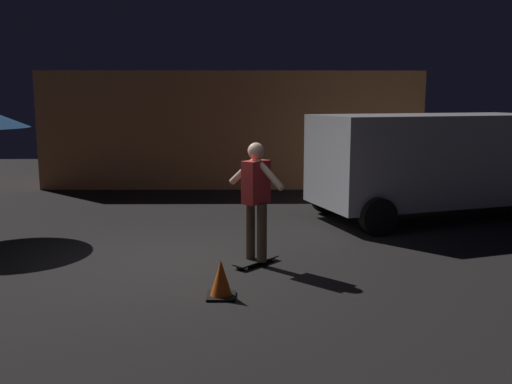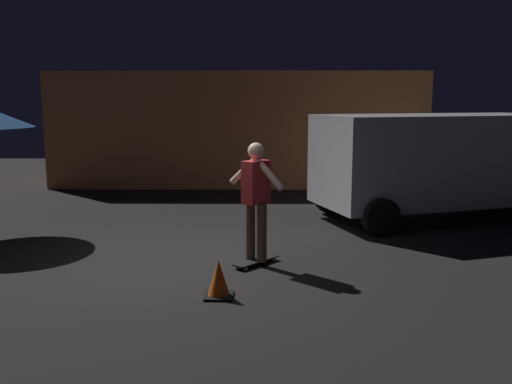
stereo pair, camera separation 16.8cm
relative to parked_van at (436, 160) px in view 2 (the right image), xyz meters
The scene contains 6 objects.
ground_plane 5.58m from the parked_van, 146.23° to the right, with size 28.00×28.00×0.00m, color black.
low_building 6.55m from the parked_van, 128.30° to the left, with size 9.88×3.35×3.03m.
parked_van is the anchor object (origin of this frame).
skateboard_ridden 4.86m from the parked_van, 137.41° to the right, with size 0.67×0.71×0.07m.
skater 4.73m from the parked_van, 137.41° to the right, with size 0.79×0.72×1.67m.
traffic_cone 6.05m from the parked_van, 130.85° to the right, with size 0.34×0.34×0.46m.
Camera 2 is at (1.14, -7.89, 2.34)m, focal length 39.47 mm.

